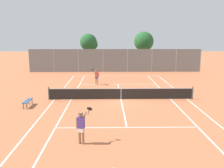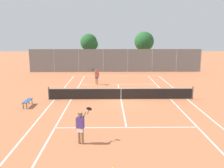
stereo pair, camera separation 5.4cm
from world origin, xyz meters
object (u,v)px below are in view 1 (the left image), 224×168
(courtside_bench, at_px, (28,101))
(loose_tennis_ball_0, at_px, (113,168))
(tennis_net, at_px, (121,93))
(loose_tennis_ball_1, at_px, (94,80))
(tree_behind_right, at_px, (143,42))
(player_near_side, at_px, (81,126))
(player_far_left, at_px, (97,76))
(loose_tennis_ball_2, at_px, (121,84))
(tree_behind_left, at_px, (89,43))

(courtside_bench, bearing_deg, loose_tennis_ball_0, -55.27)
(tennis_net, height_order, loose_tennis_ball_1, tennis_net)
(courtside_bench, distance_m, tree_behind_right, 24.48)
(player_near_side, distance_m, player_far_left, 14.83)
(loose_tennis_ball_2, xyz_separation_m, courtside_bench, (-7.41, -8.37, 0.38))
(loose_tennis_ball_0, bearing_deg, tree_behind_left, 95.84)
(loose_tennis_ball_2, bearing_deg, tree_behind_left, 108.86)
(loose_tennis_ball_0, distance_m, tree_behind_left, 30.19)
(player_near_side, distance_m, loose_tennis_ball_2, 15.21)
(courtside_bench, bearing_deg, tennis_net, 15.50)
(loose_tennis_ball_2, height_order, courtside_bench, courtside_bench)
(loose_tennis_ball_1, xyz_separation_m, tree_behind_left, (-1.20, 10.15, 3.98))
(player_near_side, bearing_deg, tennis_net, 74.32)
(player_near_side, xyz_separation_m, loose_tennis_ball_2, (2.73, 14.94, -0.89))
(loose_tennis_ball_2, bearing_deg, player_near_side, -100.36)
(player_far_left, relative_size, loose_tennis_ball_2, 26.88)
(loose_tennis_ball_1, xyz_separation_m, loose_tennis_ball_2, (3.06, -2.31, 0.00))
(player_near_side, relative_size, loose_tennis_ball_1, 26.88)
(loose_tennis_ball_0, relative_size, loose_tennis_ball_2, 1.00)
(loose_tennis_ball_1, relative_size, tree_behind_right, 0.01)
(tree_behind_right, bearing_deg, loose_tennis_ball_0, -100.05)
(player_far_left, xyz_separation_m, loose_tennis_ball_0, (1.42, -17.21, -0.89))
(loose_tennis_ball_0, relative_size, tree_behind_left, 0.01)
(tree_behind_left, bearing_deg, player_far_left, -82.64)
(player_near_side, xyz_separation_m, tree_behind_left, (-1.53, 27.40, 3.08))
(loose_tennis_ball_0, distance_m, courtside_bench, 10.88)
(loose_tennis_ball_0, bearing_deg, loose_tennis_ball_1, 95.37)
(loose_tennis_ball_2, distance_m, tree_behind_right, 14.14)
(player_far_left, relative_size, loose_tennis_ball_1, 26.88)
(tree_behind_right, bearing_deg, player_near_side, -103.87)
(player_far_left, height_order, loose_tennis_ball_2, player_far_left)
(player_near_side, height_order, courtside_bench, player_near_side)
(loose_tennis_ball_1, relative_size, tree_behind_left, 0.01)
(player_near_side, height_order, loose_tennis_ball_1, player_near_side)
(loose_tennis_ball_0, height_order, loose_tennis_ball_2, same)
(player_near_side, relative_size, loose_tennis_ball_0, 26.88)
(player_near_side, distance_m, loose_tennis_ball_0, 2.96)
(player_far_left, bearing_deg, loose_tennis_ball_2, 2.31)
(player_near_side, distance_m, courtside_bench, 8.08)
(courtside_bench, height_order, tree_behind_left, tree_behind_left)
(loose_tennis_ball_0, xyz_separation_m, tree_behind_left, (-3.04, 29.78, 3.98))
(loose_tennis_ball_2, height_order, tree_behind_left, tree_behind_left)
(courtside_bench, distance_m, tree_behind_left, 21.38)
(tree_behind_left, height_order, tree_behind_right, tree_behind_right)
(loose_tennis_ball_1, distance_m, courtside_bench, 11.54)
(tree_behind_left, bearing_deg, courtside_bench, -98.61)
(tennis_net, distance_m, loose_tennis_ball_2, 6.44)
(loose_tennis_ball_0, xyz_separation_m, courtside_bench, (-6.20, 8.94, 0.38))
(courtside_bench, bearing_deg, player_far_left, 59.98)
(player_near_side, bearing_deg, loose_tennis_ball_1, 91.09)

